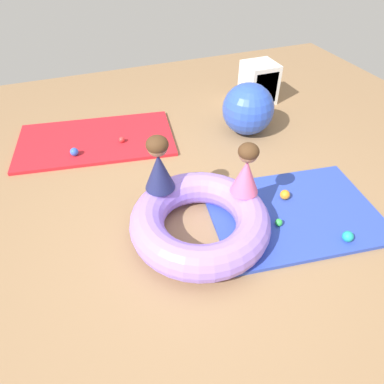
{
  "coord_description": "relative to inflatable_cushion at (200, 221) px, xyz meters",
  "views": [
    {
      "loc": [
        -0.97,
        -2.15,
        2.36
      ],
      "look_at": [
        -0.12,
        0.07,
        0.33
      ],
      "focal_mm": 32.87,
      "sensor_mm": 36.0,
      "label": 1
    }
  ],
  "objects": [
    {
      "name": "gym_mat_near_right",
      "position": [
        0.93,
        -0.09,
        -0.13
      ],
      "size": [
        1.72,
        1.35,
        0.04
      ],
      "primitive_type": "cube",
      "rotation": [
        0.0,
        0.0,
        -0.14
      ],
      "color": "#2D47B7",
      "rests_on": "ground"
    },
    {
      "name": "child_in_pink",
      "position": [
        0.46,
        0.08,
        0.39
      ],
      "size": [
        0.36,
        0.36,
        0.5
      ],
      "rotation": [
        0.0,
        0.0,
        2.52
      ],
      "color": "#E5608E",
      "rests_on": "inflatable_cushion"
    },
    {
      "name": "storage_cube",
      "position": [
        1.78,
        2.16,
        0.13
      ],
      "size": [
        0.44,
        0.44,
        0.56
      ],
      "color": "white",
      "rests_on": "ground"
    },
    {
      "name": "play_ball_orange",
      "position": [
        0.95,
        0.1,
        -0.06
      ],
      "size": [
        0.1,
        0.1,
        0.1
      ],
      "primitive_type": "sphere",
      "color": "orange",
      "rests_on": "gym_mat_near_right"
    },
    {
      "name": "exercise_ball_large",
      "position": [
        1.22,
        1.45,
        0.17
      ],
      "size": [
        0.64,
        0.64,
        0.64
      ],
      "primitive_type": "sphere",
      "color": "blue",
      "rests_on": "ground"
    },
    {
      "name": "play_ball_green",
      "position": [
        0.69,
        -0.2,
        -0.08
      ],
      "size": [
        0.07,
        0.07,
        0.07
      ],
      "primitive_type": "sphere",
      "color": "green",
      "rests_on": "gym_mat_near_right"
    },
    {
      "name": "play_ball_red",
      "position": [
        -0.34,
        1.7,
        -0.08
      ],
      "size": [
        0.07,
        0.07,
        0.07
      ],
      "primitive_type": "sphere",
      "color": "red",
      "rests_on": "gym_mat_center_rear"
    },
    {
      "name": "ground_plane",
      "position": [
        0.12,
        0.13,
        -0.15
      ],
      "size": [
        8.0,
        8.0,
        0.0
      ],
      "primitive_type": "plane",
      "color": "#93704C"
    },
    {
      "name": "child_in_navy",
      "position": [
        -0.23,
        0.4,
        0.41
      ],
      "size": [
        0.32,
        0.32,
        0.54
      ],
      "rotation": [
        0.0,
        0.0,
        1.38
      ],
      "color": "navy",
      "rests_on": "inflatable_cushion"
    },
    {
      "name": "inflatable_cushion",
      "position": [
        0.0,
        0.0,
        0.0
      ],
      "size": [
        1.24,
        1.24,
        0.3
      ],
      "primitive_type": "torus",
      "color": "#9975EA",
      "rests_on": "ground"
    },
    {
      "name": "play_ball_pink",
      "position": [
        0.44,
        0.38,
        -0.08
      ],
      "size": [
        0.07,
        0.07,
        0.07
      ],
      "primitive_type": "sphere",
      "color": "pink",
      "rests_on": "gym_mat_near_right"
    },
    {
      "name": "gym_mat_center_rear",
      "position": [
        -0.63,
        1.9,
        -0.13
      ],
      "size": [
        2.03,
        1.34,
        0.04
      ],
      "primitive_type": "cube",
      "rotation": [
        0.0,
        0.0,
        -0.15
      ],
      "color": "red",
      "rests_on": "ground"
    },
    {
      "name": "play_ball_teal",
      "position": [
        1.16,
        -0.57,
        -0.06
      ],
      "size": [
        0.1,
        0.1,
        0.1
      ],
      "primitive_type": "sphere",
      "color": "teal",
      "rests_on": "gym_mat_near_right"
    },
    {
      "name": "play_ball_blue",
      "position": [
        -0.92,
        1.62,
        -0.06
      ],
      "size": [
        0.1,
        0.1,
        0.1
      ],
      "primitive_type": "sphere",
      "color": "blue",
      "rests_on": "gym_mat_center_rear"
    }
  ]
}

